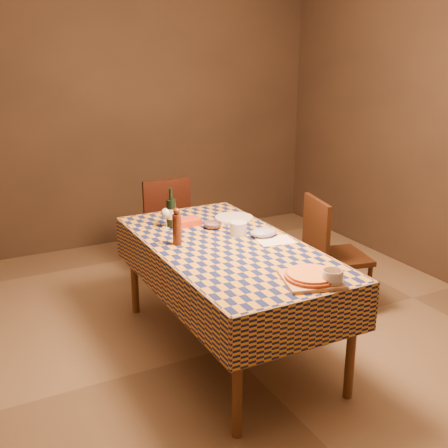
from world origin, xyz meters
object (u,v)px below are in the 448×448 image
object	(u,v)px
cutting_board	(311,279)
bowl	(213,226)
white_plate	(234,218)
pizza	(311,275)
chair_right	(329,250)
chair_far	(163,221)
dining_table	(227,256)
wine_bottle	(171,213)

from	to	relation	value
cutting_board	bowl	size ratio (longest dim) A/B	2.47
cutting_board	white_plate	bearing A→B (deg)	82.12
pizza	chair_right	world-z (taller)	chair_right
pizza	bowl	bearing A→B (deg)	93.80
bowl	chair_right	bearing A→B (deg)	-13.35
chair_far	chair_right	distance (m)	1.52
chair_far	white_plate	bearing A→B (deg)	-76.90
bowl	chair_right	xyz separation A→B (m)	(0.89, -0.21, -0.27)
dining_table	cutting_board	distance (m)	0.75
dining_table	bowl	distance (m)	0.37
cutting_board	chair_right	bearing A→B (deg)	46.96
dining_table	cutting_board	size ratio (longest dim) A/B	5.90
chair_right	bowl	bearing A→B (deg)	166.65
bowl	chair_far	distance (m)	1.07
chair_far	chair_right	size ratio (longest dim) A/B	1.00
pizza	wine_bottle	bearing A→B (deg)	104.44
chair_right	chair_far	bearing A→B (deg)	124.60
chair_right	pizza	bearing A→B (deg)	-133.04
pizza	wine_bottle	distance (m)	1.29
dining_table	chair_right	bearing A→B (deg)	8.56
pizza	wine_bottle	world-z (taller)	wine_bottle
wine_bottle	chair_right	xyz separation A→B (m)	(1.14, -0.37, -0.36)
pizza	bowl	xyz separation A→B (m)	(-0.07, 1.09, -0.01)
cutting_board	pizza	size ratio (longest dim) A/B	0.87
bowl	pizza	bearing A→B (deg)	-86.20
wine_bottle	chair_far	xyz separation A→B (m)	(0.27, 0.88, -0.36)
dining_table	bowl	xyz separation A→B (m)	(0.07, 0.36, 0.10)
white_plate	chair_right	distance (m)	0.77
chair_far	chair_right	xyz separation A→B (m)	(0.86, -1.25, 0.00)
wine_bottle	chair_far	world-z (taller)	wine_bottle
cutting_board	wine_bottle	size ratio (longest dim) A/B	1.08
cutting_board	chair_right	xyz separation A→B (m)	(0.82, 0.87, -0.26)
chair_far	cutting_board	bearing A→B (deg)	-88.74
pizza	chair_far	world-z (taller)	chair_far
wine_bottle	pizza	bearing A→B (deg)	-75.56
dining_table	bowl	bearing A→B (deg)	79.14
pizza	chair_right	size ratio (longest dim) A/B	0.38
wine_bottle	cutting_board	bearing A→B (deg)	-75.56
bowl	dining_table	bearing A→B (deg)	-100.86
chair_far	pizza	bearing A→B (deg)	-88.74
dining_table	cutting_board	xyz separation A→B (m)	(0.14, -0.73, 0.09)
pizza	chair_far	distance (m)	2.15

